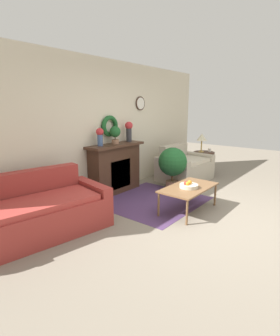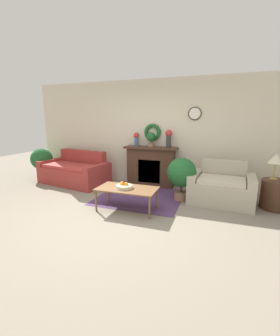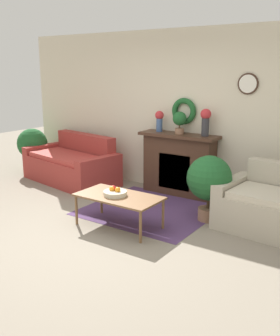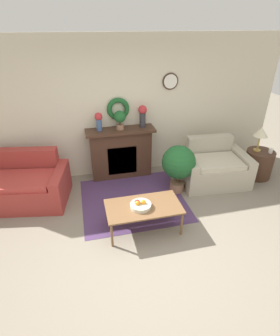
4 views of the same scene
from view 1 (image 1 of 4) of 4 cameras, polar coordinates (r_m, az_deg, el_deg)
name	(u,v)px [view 1 (image 1 of 4)]	position (r m, az deg, el deg)	size (l,w,h in m)	color
ground_plane	(212,219)	(4.47, 15.46, -10.72)	(16.00, 16.00, 0.00)	gray
floor_rug	(152,201)	(5.11, 2.70, -7.09)	(1.83, 1.71, 0.01)	#4C335B
wall_back	(106,128)	(5.50, -7.42, 8.71)	(6.80, 0.16, 2.70)	beige
fireplace	(115,168)	(5.50, -5.41, 0.00)	(1.34, 0.41, 1.03)	#42281C
couch_left	(40,212)	(4.04, -20.94, -8.93)	(1.98, 1.24, 0.86)	#9E332D
loveseat_right	(184,167)	(6.54, 9.55, 0.12)	(1.34, 1.02, 0.84)	#B2A893
coffee_table	(189,189)	(4.59, 10.58, -4.47)	(1.13, 0.61, 0.43)	brown
fruit_bowl	(189,185)	(4.52, 10.52, -3.75)	(0.31, 0.31, 0.12)	beige
side_table_by_loveseat	(204,162)	(7.40, 13.66, 1.25)	(0.56, 0.56, 0.57)	#42281C
table_lamp	(202,138)	(7.25, 13.32, 6.45)	(0.27, 0.27, 0.50)	#B28E42
mug	(210,150)	(7.41, 14.90, 3.79)	(0.08, 0.08, 0.09)	silver
vase_on_mantel_left	(100,136)	(5.12, -8.72, 7.01)	(0.15, 0.15, 0.35)	#3D5684
vase_on_mantel_right	(129,130)	(5.71, -2.44, 8.27)	(0.17, 0.17, 0.43)	#2D2D33
potted_plant_on_mantel	(115,133)	(5.38, -5.45, 7.56)	(0.22, 0.22, 0.36)	#8E664C
potted_plant_floor_by_loveseat	(173,163)	(5.71, 7.10, 1.08)	(0.62, 0.62, 0.92)	#8E664C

